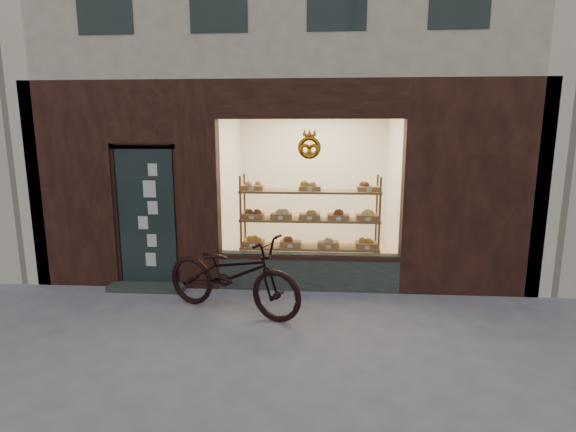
{
  "coord_description": "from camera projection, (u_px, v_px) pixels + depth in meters",
  "views": [
    {
      "loc": [
        0.62,
        -4.43,
        2.41
      ],
      "look_at": [
        0.15,
        2.0,
        1.16
      ],
      "focal_mm": 28.0,
      "sensor_mm": 36.0,
      "label": 1
    }
  ],
  "objects": [
    {
      "name": "bicycle",
      "position": [
        232.0,
        274.0,
        5.92
      ],
      "size": [
        2.14,
        1.41,
        1.06
      ],
      "primitive_type": "imported",
      "rotation": [
        0.0,
        0.0,
        1.19
      ],
      "color": "black",
      "rests_on": "ground"
    },
    {
      "name": "display_shelf",
      "position": [
        310.0,
        229.0,
        7.14
      ],
      "size": [
        2.2,
        0.45,
        1.7
      ],
      "color": "brown",
      "rests_on": "ground"
    },
    {
      "name": "ground",
      "position": [
        261.0,
        356.0,
        4.84
      ],
      "size": [
        90.0,
        90.0,
        0.0
      ],
      "primitive_type": "plane",
      "color": "slate"
    }
  ]
}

